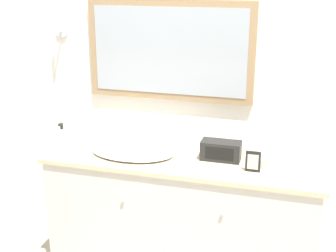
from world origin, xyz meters
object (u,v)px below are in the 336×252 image
(picture_frame, at_px, (253,162))
(appliance_box, at_px, (221,151))
(soap_bottle, at_px, (63,140))
(sink_basin, at_px, (133,151))

(picture_frame, bearing_deg, appliance_box, 148.66)
(soap_bottle, height_order, picture_frame, soap_bottle)
(sink_basin, relative_size, appliance_box, 2.23)
(sink_basin, bearing_deg, picture_frame, -5.76)
(picture_frame, bearing_deg, sink_basin, 174.24)
(appliance_box, bearing_deg, soap_bottle, -171.28)
(soap_bottle, relative_size, appliance_box, 0.81)
(sink_basin, xyz_separation_m, appliance_box, (0.56, 0.05, 0.04))
(sink_basin, bearing_deg, soap_bottle, -166.86)
(appliance_box, bearing_deg, picture_frame, -31.34)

